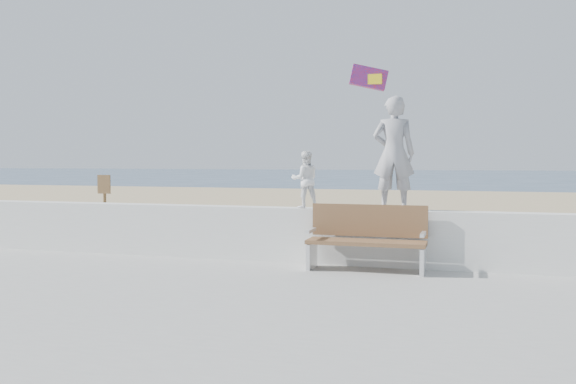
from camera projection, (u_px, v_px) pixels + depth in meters
The scene contains 8 objects.
ground at pixel (236, 297), 8.33m from camera, with size 220.00×220.00×0.00m, color #2F455F.
sand at pixel (355, 226), 16.93m from camera, with size 90.00×40.00×0.08m, color tan.
seawall at pixel (280, 234), 10.21m from camera, with size 30.00×0.35×0.90m, color white.
adult at pixel (394, 153), 9.60m from camera, with size 0.65×0.43×1.79m, color #9E9EA4.
child at pixel (305, 179), 10.03m from camera, with size 0.46×0.36×0.94m, color white.
bench at pixel (367, 237), 9.33m from camera, with size 1.80×0.57×1.00m.
parafoil_kite at pixel (370, 78), 13.40m from camera, with size 0.89×0.42×0.59m.
sign at pixel (105, 201), 13.66m from camera, with size 0.32×0.07×1.46m.
Camera 1 is at (3.05, -7.69, 1.87)m, focal length 38.00 mm.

